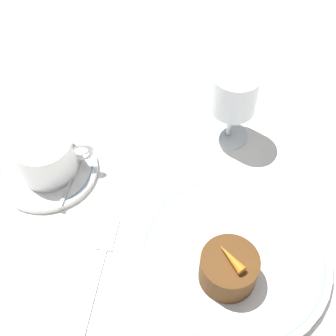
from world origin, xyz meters
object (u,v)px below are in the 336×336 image
at_px(coffee_cup, 45,155).
at_px(fork, 100,266).
at_px(dinner_plate, 233,256).
at_px(wine_glass, 234,96).
at_px(dessert_cake, 224,269).

bearing_deg(coffee_cup, fork, -65.94).
distance_m(dinner_plate, fork, 0.17).
relative_size(wine_glass, fork, 0.67).
bearing_deg(fork, dessert_cake, -12.72).
bearing_deg(fork, wine_glass, 45.46).
xyz_separation_m(dinner_plate, dessert_cake, (-0.02, -0.03, 0.03)).
distance_m(coffee_cup, fork, 0.18).
bearing_deg(dessert_cake, coffee_cup, 139.19).
bearing_deg(dinner_plate, coffee_cup, 146.10).
bearing_deg(fork, coffee_cup, 114.06).
height_order(coffee_cup, fork, coffee_cup).
xyz_separation_m(coffee_cup, fork, (0.07, -0.16, -0.04)).
xyz_separation_m(wine_glass, fork, (-0.20, -0.21, -0.08)).
relative_size(dinner_plate, dessert_cake, 3.55).
bearing_deg(dessert_cake, wine_glass, 78.36).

